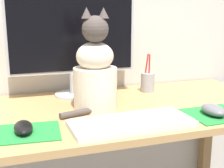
% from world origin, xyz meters
% --- Properties ---
extents(desk, '(1.42, 0.63, 0.75)m').
position_xyz_m(desk, '(0.00, 0.00, 0.65)').
color(desk, tan).
rests_on(desk, ground_plane).
extents(monitor, '(0.55, 0.17, 0.43)m').
position_xyz_m(monitor, '(-0.08, 0.22, 1.00)').
color(monitor, '#B2B2B7').
rests_on(monitor, desk).
extents(keyboard, '(0.41, 0.18, 0.02)m').
position_xyz_m(keyboard, '(0.03, -0.21, 0.76)').
color(keyboard, silver).
rests_on(keyboard, desk).
extents(mousepad_left, '(0.20, 0.18, 0.00)m').
position_xyz_m(mousepad_left, '(-0.30, -0.17, 0.75)').
color(mousepad_left, '#238438').
rests_on(mousepad_left, desk).
extents(mousepad_right, '(0.22, 0.19, 0.00)m').
position_xyz_m(mousepad_right, '(0.36, -0.20, 0.75)').
color(mousepad_right, '#238438').
rests_on(mousepad_right, desk).
extents(computer_mouse_left, '(0.06, 0.11, 0.03)m').
position_xyz_m(computer_mouse_left, '(-0.31, -0.16, 0.77)').
color(computer_mouse_left, black).
rests_on(computer_mouse_left, mousepad_left).
extents(computer_mouse_right, '(0.07, 0.11, 0.04)m').
position_xyz_m(computer_mouse_right, '(0.34, -0.21, 0.78)').
color(computer_mouse_right, slate).
rests_on(computer_mouse_right, mousepad_right).
extents(cat, '(0.25, 0.20, 0.38)m').
position_xyz_m(cat, '(-0.04, 0.02, 0.89)').
color(cat, beige).
rests_on(cat, desk).
extents(pen_cup, '(0.06, 0.06, 0.18)m').
position_xyz_m(pen_cup, '(0.26, 0.18, 0.80)').
color(pen_cup, '#99999E').
rests_on(pen_cup, desk).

